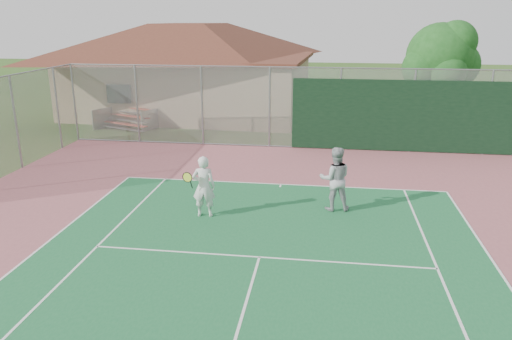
{
  "coord_description": "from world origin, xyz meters",
  "views": [
    {
      "loc": [
        1.44,
        -4.31,
        5.54
      ],
      "look_at": [
        -0.5,
        9.33,
        1.29
      ],
      "focal_mm": 35.0,
      "sensor_mm": 36.0,
      "label": 1
    }
  ],
  "objects": [
    {
      "name": "back_fence",
      "position": [
        2.11,
        16.98,
        1.67
      ],
      "size": [
        20.08,
        0.11,
        3.53
      ],
      "color": "gray",
      "rests_on": "ground"
    },
    {
      "name": "side_fence_left",
      "position": [
        -10.0,
        12.5,
        1.75
      ],
      "size": [
        0.08,
        9.0,
        3.5
      ],
      "color": "gray",
      "rests_on": "ground"
    },
    {
      "name": "clubhouse",
      "position": [
        -6.49,
        24.45,
        3.12
      ],
      "size": [
        14.7,
        10.22,
        6.14
      ],
      "rotation": [
        0.0,
        0.0,
        -0.05
      ],
      "color": "tan",
      "rests_on": "ground"
    },
    {
      "name": "bleachers",
      "position": [
        -8.63,
        19.8,
        0.54
      ],
      "size": [
        3.29,
        2.55,
        1.02
      ],
      "rotation": [
        0.0,
        0.0,
        -0.4
      ],
      "color": "#B14029",
      "rests_on": "ground"
    },
    {
      "name": "tree",
      "position": [
        6.93,
        21.67,
        3.54
      ],
      "size": [
        3.87,
        3.66,
        5.39
      ],
      "color": "#392615",
      "rests_on": "ground"
    },
    {
      "name": "player_white_front",
      "position": [
        -1.93,
        8.75,
        0.9
      ],
      "size": [
        0.89,
        0.59,
        1.79
      ],
      "rotation": [
        0.0,
        0.0,
        3.22
      ],
      "color": "silver",
      "rests_on": "ground"
    },
    {
      "name": "player_grey_back",
      "position": [
        1.78,
        9.79,
        0.96
      ],
      "size": [
        1.02,
        0.84,
        1.92
      ],
      "rotation": [
        0.0,
        0.0,
        3.27
      ],
      "color": "#A4A6A9",
      "rests_on": "ground"
    }
  ]
}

